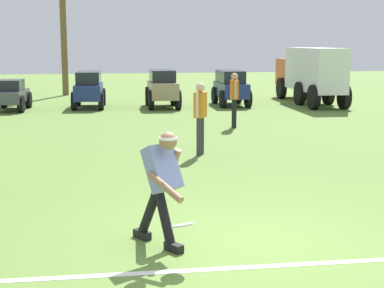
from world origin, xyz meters
name	(u,v)px	position (x,y,z in m)	size (l,w,h in m)	color
ground_plane	(247,244)	(0.00, 0.00, 0.00)	(80.00, 80.00, 0.00)	olive
field_line_paint	(265,266)	(0.00, -0.72, 0.00)	(18.65, 0.11, 0.01)	white
frisbee_thrower	(162,182)	(-1.02, 0.10, 0.79)	(0.58, 1.09, 1.41)	black
frisbee_in_flight	(183,225)	(-0.88, -0.53, 0.46)	(0.34, 0.34, 0.09)	white
teammate_near_sideline	(200,112)	(0.52, 5.77, 0.94)	(0.34, 0.47, 1.56)	#33333D
teammate_midfield	(234,95)	(2.25, 9.63, 0.94)	(0.23, 0.50, 1.56)	black
parked_car_slot_a	(12,95)	(-4.54, 15.24, 0.56)	(1.23, 2.26, 1.10)	#474C51
parked_car_slot_b	(89,88)	(-1.81, 15.71, 0.72)	(1.30, 2.46, 1.34)	navy
parked_car_slot_c	(162,88)	(0.90, 15.23, 0.74)	(1.23, 2.38, 1.40)	#998466
parked_car_slot_d	(231,87)	(3.59, 15.54, 0.72)	(1.21, 2.43, 1.34)	navy
box_truck	(310,72)	(6.88, 15.75, 1.23)	(1.63, 5.95, 2.20)	#CC4C19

